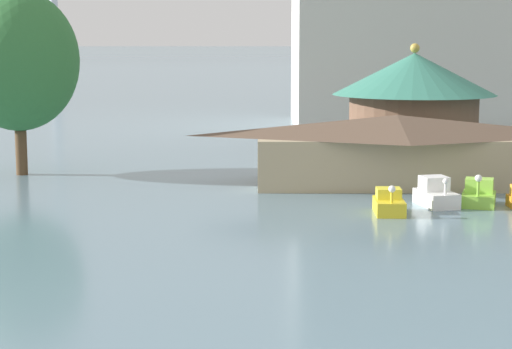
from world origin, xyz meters
The scene contains 6 objects.
pedal_boat_yellow centered at (9.74, 31.81, 0.50)m, with size 1.48×2.58×1.58m.
pedal_boat_white centered at (12.46, 33.91, 0.59)m, with size 2.07×2.95×1.62m.
pedal_boat_lime centered at (14.70, 33.98, 0.55)m, with size 2.26×2.74×1.76m.
boathouse centered at (11.44, 40.77, 2.16)m, with size 17.64×7.16×4.13m.
green_roof_pavilion centered at (14.75, 54.26, 4.20)m, with size 11.96×11.96×8.22m.
shoreline_tree_tall_left centered at (-11.70, 44.67, 7.20)m, with size 7.63×7.63×11.62m.
Camera 1 is at (3.17, -11.94, 8.57)m, focal length 63.28 mm.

